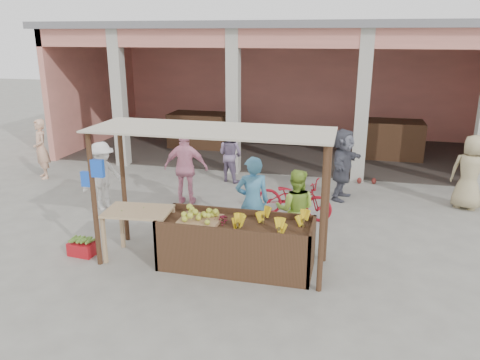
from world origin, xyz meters
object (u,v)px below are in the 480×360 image
(vendor_blue, at_px, (252,199))
(red_crate, at_px, (83,248))
(motorcycle, at_px, (294,197))
(fruit_stall, at_px, (236,246))
(vendor_green, at_px, (295,208))
(side_table, at_px, (139,218))

(vendor_blue, bearing_deg, red_crate, -0.37)
(vendor_blue, bearing_deg, motorcycle, -131.50)
(red_crate, bearing_deg, fruit_stall, 9.18)
(red_crate, bearing_deg, vendor_blue, 26.51)
(vendor_green, bearing_deg, motorcycle, -84.47)
(side_table, relative_size, vendor_blue, 0.65)
(red_crate, xyz_separation_m, motorcycle, (3.49, 2.72, 0.35))
(fruit_stall, bearing_deg, red_crate, -176.11)
(side_table, bearing_deg, vendor_blue, 23.13)
(fruit_stall, distance_m, side_table, 1.79)
(side_table, distance_m, vendor_green, 2.83)
(side_table, height_order, vendor_blue, vendor_blue)
(red_crate, relative_size, vendor_blue, 0.25)
(red_crate, bearing_deg, side_table, 12.07)
(fruit_stall, relative_size, side_table, 2.17)
(vendor_blue, bearing_deg, side_table, 7.13)
(vendor_blue, relative_size, motorcycle, 1.04)
(side_table, height_order, vendor_green, vendor_green)
(red_crate, relative_size, motorcycle, 0.26)
(side_table, bearing_deg, motorcycle, 41.60)
(red_crate, height_order, vendor_green, vendor_green)
(side_table, relative_size, red_crate, 2.58)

